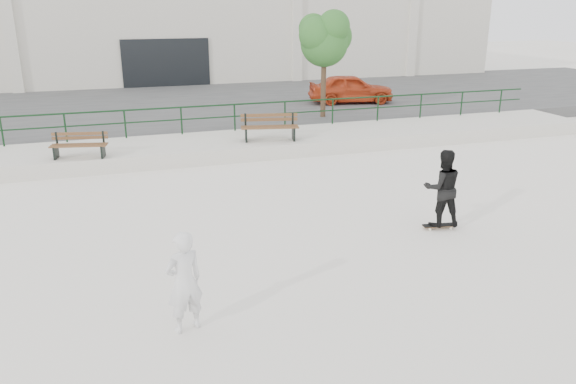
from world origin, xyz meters
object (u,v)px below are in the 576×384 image
object	(u,v)px
tree	(325,37)
standing_skater	(442,188)
bench_right	(270,127)
seated_skater	(184,282)
skateboard	(439,226)
red_car	(351,88)
bench_left	(79,145)

from	to	relation	value
tree	standing_skater	bearing A→B (deg)	-97.84
bench_right	seated_skater	distance (m)	11.46
bench_right	skateboard	size ratio (longest dim) A/B	2.61
bench_right	red_car	distance (m)	8.75
seated_skater	bench_right	bearing A→B (deg)	-131.28
bench_left	seated_skater	distance (m)	10.26
bench_left	skateboard	xyz separation A→B (m)	(8.16, -7.58, -0.82)
tree	red_car	size ratio (longest dim) A/B	1.08
skateboard	bench_left	bearing A→B (deg)	146.29
skateboard	seated_skater	distance (m)	6.88
standing_skater	bench_right	bearing A→B (deg)	-63.73
bench_right	seated_skater	size ratio (longest dim) A/B	1.21
tree	red_car	distance (m)	4.64
bench_right	standing_skater	bearing A→B (deg)	-65.06
tree	standing_skater	world-z (taller)	tree
skateboard	tree	bearing A→B (deg)	91.34
skateboard	standing_skater	distance (m)	0.94
red_car	seated_skater	xyz separation A→B (m)	(-10.49, -16.91, -0.32)
bench_right	skateboard	bearing A→B (deg)	-65.06
bench_right	red_car	xyz separation A→B (m)	(5.98, 6.38, 0.23)
tree	skateboard	bearing A→B (deg)	-97.84
bench_left	standing_skater	world-z (taller)	standing_skater
bench_right	tree	distance (m)	5.66
tree	skateboard	distance (m)	12.20
bench_left	skateboard	distance (m)	11.17
tree	skateboard	world-z (taller)	tree
tree	standing_skater	distance (m)	11.95
bench_right	tree	world-z (taller)	tree
bench_left	bench_right	world-z (taller)	bench_right
bench_right	skateboard	distance (m)	8.27
red_car	skateboard	xyz separation A→B (m)	(-4.14, -14.39, -1.12)
red_car	skateboard	world-z (taller)	red_car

